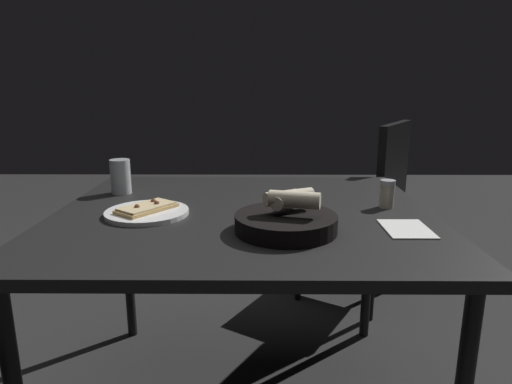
{
  "coord_description": "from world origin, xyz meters",
  "views": [
    {
      "loc": [
        -1.31,
        -0.05,
        1.09
      ],
      "look_at": [
        -0.03,
        -0.04,
        0.77
      ],
      "focal_mm": 30.93,
      "sensor_mm": 36.0,
      "label": 1
    }
  ],
  "objects_px": {
    "dining_table": "(244,227)",
    "beer_glass": "(121,178)",
    "pizza_plate": "(147,211)",
    "bread_basket": "(287,219)",
    "pepper_shaker": "(387,195)",
    "chair_near": "(368,204)"
  },
  "relations": [
    {
      "from": "pizza_plate",
      "to": "chair_near",
      "type": "bearing_deg",
      "value": -46.01
    },
    {
      "from": "beer_glass",
      "to": "pepper_shaker",
      "type": "xyz_separation_m",
      "value": [
        -0.18,
        -0.9,
        -0.02
      ]
    },
    {
      "from": "pizza_plate",
      "to": "bread_basket",
      "type": "relative_size",
      "value": 0.91
    },
    {
      "from": "pizza_plate",
      "to": "pepper_shaker",
      "type": "distance_m",
      "value": 0.75
    },
    {
      "from": "pepper_shaker",
      "to": "chair_near",
      "type": "height_order",
      "value": "chair_near"
    },
    {
      "from": "bread_basket",
      "to": "chair_near",
      "type": "distance_m",
      "value": 1.12
    },
    {
      "from": "pizza_plate",
      "to": "pepper_shaker",
      "type": "xyz_separation_m",
      "value": [
        0.09,
        -0.74,
        0.03
      ]
    },
    {
      "from": "pepper_shaker",
      "to": "chair_near",
      "type": "xyz_separation_m",
      "value": [
        0.76,
        -0.13,
        -0.24
      ]
    },
    {
      "from": "dining_table",
      "to": "pepper_shaker",
      "type": "relative_size",
      "value": 12.98
    },
    {
      "from": "pizza_plate",
      "to": "beer_glass",
      "type": "xyz_separation_m",
      "value": [
        0.27,
        0.16,
        0.05
      ]
    },
    {
      "from": "beer_glass",
      "to": "chair_near",
      "type": "relative_size",
      "value": 0.13
    },
    {
      "from": "dining_table",
      "to": "bread_basket",
      "type": "relative_size",
      "value": 4.24
    },
    {
      "from": "beer_glass",
      "to": "dining_table",
      "type": "bearing_deg",
      "value": -115.71
    },
    {
      "from": "bread_basket",
      "to": "pizza_plate",
      "type": "bearing_deg",
      "value": 70.01
    },
    {
      "from": "pepper_shaker",
      "to": "chair_near",
      "type": "relative_size",
      "value": 0.1
    },
    {
      "from": "pizza_plate",
      "to": "bread_basket",
      "type": "xyz_separation_m",
      "value": [
        -0.15,
        -0.41,
        0.02
      ]
    },
    {
      "from": "dining_table",
      "to": "pizza_plate",
      "type": "distance_m",
      "value": 0.3
    },
    {
      "from": "dining_table",
      "to": "beer_glass",
      "type": "bearing_deg",
      "value": 64.29
    },
    {
      "from": "beer_glass",
      "to": "chair_near",
      "type": "xyz_separation_m",
      "value": [
        0.58,
        -1.03,
        -0.25
      ]
    },
    {
      "from": "pizza_plate",
      "to": "bread_basket",
      "type": "height_order",
      "value": "bread_basket"
    },
    {
      "from": "pizza_plate",
      "to": "chair_near",
      "type": "xyz_separation_m",
      "value": [
        0.84,
        -0.87,
        -0.21
      ]
    },
    {
      "from": "bread_basket",
      "to": "beer_glass",
      "type": "height_order",
      "value": "beer_glass"
    }
  ]
}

